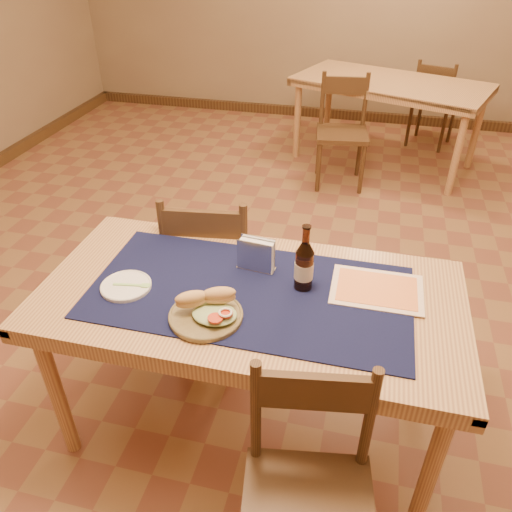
% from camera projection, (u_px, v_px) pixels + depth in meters
% --- Properties ---
extents(room, '(6.04, 7.04, 2.84)m').
position_uv_depth(room, '(294.00, 63.00, 2.16)').
color(room, brown).
rests_on(room, ground).
extents(main_table, '(1.60, 0.80, 0.75)m').
position_uv_depth(main_table, '(250.00, 309.00, 1.93)').
color(main_table, tan).
rests_on(main_table, ground).
extents(placemat, '(1.20, 0.60, 0.01)m').
position_uv_depth(placemat, '(250.00, 292.00, 1.88)').
color(placemat, black).
rests_on(placemat, main_table).
extents(baseboard, '(6.00, 7.00, 0.10)m').
position_uv_depth(baseboard, '(284.00, 303.00, 2.92)').
color(baseboard, '#483119').
rests_on(baseboard, ground).
extents(back_table, '(1.79, 1.30, 0.75)m').
position_uv_depth(back_table, '(390.00, 90.00, 4.36)').
color(back_table, tan).
rests_on(back_table, ground).
extents(chair_main_far, '(0.48, 0.48, 0.92)m').
position_uv_depth(chair_main_far, '(212.00, 267.00, 2.49)').
color(chair_main_far, '#483119').
rests_on(chair_main_far, ground).
extents(chair_main_near, '(0.46, 0.46, 0.88)m').
position_uv_depth(chair_main_near, '(308.00, 497.00, 1.53)').
color(chair_main_near, '#483119').
rests_on(chair_main_near, ground).
extents(chair_back_near, '(0.46, 0.46, 0.89)m').
position_uv_depth(chair_back_near, '(342.00, 130.00, 4.13)').
color(chair_back_near, '#483119').
rests_on(chair_back_near, ground).
extents(chair_back_far, '(0.49, 0.49, 0.83)m').
position_uv_depth(chair_back_far, '(434.00, 102.00, 4.83)').
color(chair_back_far, '#483119').
rests_on(chair_back_far, ground).
extents(sandwich_plate, '(0.26, 0.26, 0.10)m').
position_uv_depth(sandwich_plate, '(208.00, 311.00, 1.74)').
color(sandwich_plate, brown).
rests_on(sandwich_plate, placemat).
extents(side_plate, '(0.19, 0.19, 0.02)m').
position_uv_depth(side_plate, '(126.00, 286.00, 1.89)').
color(side_plate, white).
rests_on(side_plate, placemat).
extents(fork, '(0.14, 0.04, 0.00)m').
position_uv_depth(fork, '(135.00, 285.00, 1.89)').
color(fork, '#9DDC78').
rests_on(fork, side_plate).
extents(beer_bottle, '(0.07, 0.07, 0.27)m').
position_uv_depth(beer_bottle, '(304.00, 265.00, 1.85)').
color(beer_bottle, '#401C0B').
rests_on(beer_bottle, placemat).
extents(napkin_holder, '(0.16, 0.07, 0.14)m').
position_uv_depth(napkin_holder, '(256.00, 255.00, 1.97)').
color(napkin_holder, silver).
rests_on(napkin_holder, placemat).
extents(menu_card, '(0.34, 0.25, 0.01)m').
position_uv_depth(menu_card, '(377.00, 289.00, 1.89)').
color(menu_card, beige).
rests_on(menu_card, placemat).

